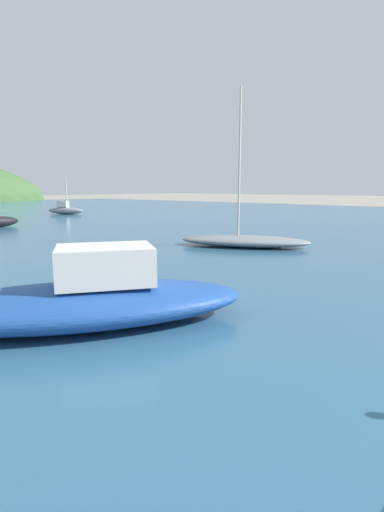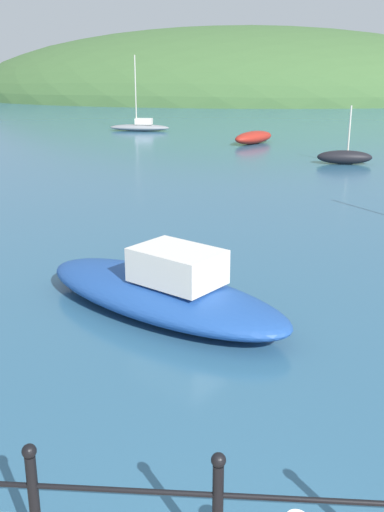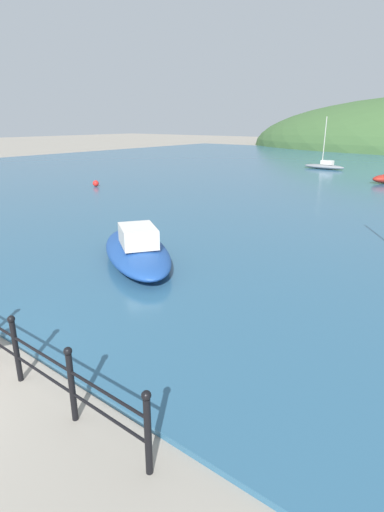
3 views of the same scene
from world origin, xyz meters
The scene contains 6 objects.
water centered at (0.00, 32.00, 0.05)m, with size 80.00×60.00×0.10m, color #2D5B7A.
far_hillside centered at (0.00, 70.96, 0.00)m, with size 64.88×35.69×16.21m.
boat_mid_harbor centered at (0.63, 28.85, 0.41)m, with size 2.54×2.95×0.63m.
boat_far_right centered at (-6.14, 34.37, 0.37)m, with size 3.70×1.24×4.41m.
boat_twin_mast centered at (-1.39, 6.76, 0.48)m, with size 5.07×4.25×1.17m.
boat_white_sailboat centered at (4.21, 22.59, 0.39)m, with size 2.25×0.79×2.35m.
Camera 2 is at (-0.21, -2.43, 4.09)m, focal length 42.00 mm.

